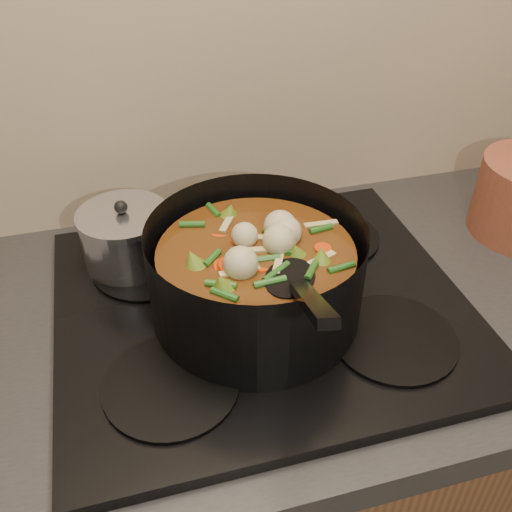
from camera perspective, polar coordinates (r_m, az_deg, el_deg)
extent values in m
cube|color=brown|center=(1.27, 0.42, -21.55)|extent=(2.60, 0.60, 0.86)
cube|color=black|center=(0.91, 0.55, -6.62)|extent=(2.64, 0.64, 0.05)
cube|color=black|center=(0.89, 0.56, -5.00)|extent=(0.62, 0.54, 0.02)
cylinder|color=black|center=(0.77, -8.47, -12.63)|extent=(0.18, 0.18, 0.01)
cylinder|color=black|center=(0.85, 13.64, -7.98)|extent=(0.18, 0.18, 0.01)
cylinder|color=black|center=(0.96, -10.79, -1.02)|extent=(0.18, 0.18, 0.01)
cylinder|color=black|center=(1.02, 7.22, 1.93)|extent=(0.18, 0.18, 0.01)
cylinder|color=black|center=(0.81, 0.00, -1.72)|extent=(0.40, 0.40, 0.15)
cylinder|color=black|center=(0.86, 0.00, -5.41)|extent=(0.30, 0.30, 0.01)
cylinder|color=#5C2D0F|center=(0.82, 0.00, -2.41)|extent=(0.28, 0.28, 0.11)
cylinder|color=red|center=(0.80, 2.83, 0.81)|extent=(0.03, 0.03, 0.03)
cylinder|color=red|center=(0.85, 1.48, 3.17)|extent=(0.04, 0.04, 0.03)
cylinder|color=red|center=(0.86, -4.51, 3.58)|extent=(0.04, 0.04, 0.03)
cylinder|color=red|center=(0.79, -4.12, 0.04)|extent=(0.03, 0.04, 0.03)
cylinder|color=red|center=(0.73, -3.05, -3.45)|extent=(0.04, 0.04, 0.03)
cylinder|color=red|center=(0.76, 1.60, -1.23)|extent=(0.04, 0.04, 0.03)
cylinder|color=red|center=(0.79, 5.29, 0.26)|extent=(0.04, 0.04, 0.03)
cylinder|color=red|center=(0.87, 3.93, 3.81)|extent=(0.04, 0.03, 0.03)
cylinder|color=red|center=(0.84, -1.53, 2.51)|extent=(0.04, 0.04, 0.03)
cylinder|color=red|center=(0.81, -6.25, 0.98)|extent=(0.04, 0.04, 0.03)
sphere|color=#C5BA8B|center=(0.80, 4.45, 1.86)|extent=(0.04, 0.04, 0.04)
sphere|color=#C5BA8B|center=(0.83, -1.42, 3.61)|extent=(0.04, 0.04, 0.04)
sphere|color=#C5BA8B|center=(0.77, -4.47, 0.08)|extent=(0.04, 0.04, 0.04)
sphere|color=#C5BA8B|center=(0.74, 2.12, -1.53)|extent=(0.04, 0.04, 0.04)
sphere|color=#C5BA8B|center=(0.81, 4.02, 2.41)|extent=(0.04, 0.04, 0.04)
cone|color=olive|center=(0.72, -1.33, -3.25)|extent=(0.04, 0.04, 0.04)
cone|color=olive|center=(0.77, 6.18, -0.49)|extent=(0.04, 0.04, 0.04)
cone|color=olive|center=(0.85, 2.84, 3.92)|extent=(0.04, 0.04, 0.04)
cone|color=olive|center=(0.83, -4.81, 3.01)|extent=(0.04, 0.04, 0.04)
cone|color=olive|center=(0.74, -4.91, -1.96)|extent=(0.04, 0.04, 0.04)
cone|color=olive|center=(0.73, 3.95, -2.52)|extent=(0.04, 0.04, 0.04)
cylinder|color=#245F1C|center=(0.82, 1.60, 2.39)|extent=(0.01, 0.04, 0.01)
cylinder|color=#245F1C|center=(0.87, -1.89, 4.67)|extent=(0.04, 0.03, 0.01)
cylinder|color=#245F1C|center=(0.83, -5.23, 2.41)|extent=(0.04, 0.02, 0.01)
cylinder|color=#245F1C|center=(0.78, -4.71, -0.12)|extent=(0.03, 0.04, 0.01)
cylinder|color=#245F1C|center=(0.76, -1.70, -1.16)|extent=(0.03, 0.04, 0.01)
cylinder|color=#245F1C|center=(0.71, 2.44, -4.16)|extent=(0.04, 0.02, 0.01)
cylinder|color=#245F1C|center=(0.76, 5.72, -1.13)|extent=(0.04, 0.03, 0.01)
cylinder|color=#245F1C|center=(0.81, 4.51, 1.52)|extent=(0.01, 0.04, 0.01)
cylinder|color=#245F1C|center=(0.82, 1.52, 2.42)|extent=(0.04, 0.03, 0.01)
cylinder|color=#245F1C|center=(0.87, -2.08, 4.64)|extent=(0.04, 0.02, 0.01)
cylinder|color=#245F1C|center=(0.82, -5.32, 2.33)|extent=(0.03, 0.04, 0.01)
cylinder|color=#245F1C|center=(0.77, -4.68, -0.20)|extent=(0.03, 0.04, 0.01)
cylinder|color=#245F1C|center=(0.76, -1.61, -1.19)|extent=(0.04, 0.02, 0.01)
cylinder|color=#245F1C|center=(0.71, 2.66, -4.12)|extent=(0.04, 0.03, 0.01)
cylinder|color=#245F1C|center=(0.76, 5.79, -1.03)|extent=(0.01, 0.04, 0.01)
cube|color=tan|center=(0.81, -5.08, 1.72)|extent=(0.04, 0.01, 0.00)
cube|color=tan|center=(0.74, -3.52, -2.15)|extent=(0.02, 0.05, 0.00)
cube|color=tan|center=(0.74, 3.46, -2.18)|extent=(0.04, 0.03, 0.00)
cube|color=tan|center=(0.81, 5.11, 1.68)|extent=(0.04, 0.04, 0.00)
cube|color=tan|center=(0.85, -0.11, 3.72)|extent=(0.03, 0.04, 0.00)
cube|color=tan|center=(0.81, -5.19, 1.56)|extent=(0.05, 0.02, 0.00)
cube|color=tan|center=(0.74, -3.26, -2.26)|extent=(0.01, 0.05, 0.00)
ellipsoid|color=black|center=(0.74, 3.41, -2.32)|extent=(0.10, 0.11, 0.01)
cube|color=black|center=(0.63, 5.55, -4.58)|extent=(0.06, 0.18, 0.11)
cylinder|color=silver|center=(0.96, -12.82, 1.46)|extent=(0.14, 0.14, 0.09)
cylinder|color=silver|center=(0.93, -13.23, 3.95)|extent=(0.15, 0.15, 0.01)
sphere|color=black|center=(0.92, -13.37, 4.78)|extent=(0.02, 0.02, 0.02)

